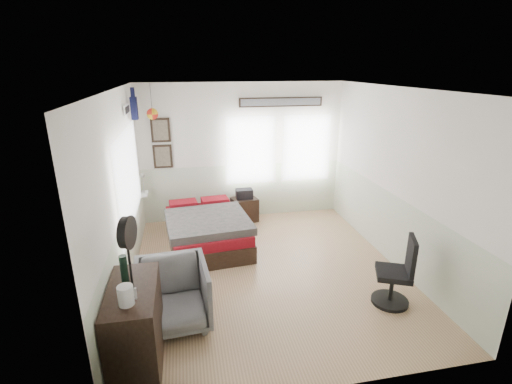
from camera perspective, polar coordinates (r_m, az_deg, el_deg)
ground_plane at (r=5.82m, az=1.76°, el=-12.03°), size 4.00×4.50×0.01m
room_shell at (r=5.34m, az=0.67°, el=3.98°), size 4.02×4.52×2.71m
wall_decor at (r=6.88m, az=-10.97°, el=11.15°), size 3.55×1.32×1.44m
bed at (r=6.52m, az=-7.62°, el=-5.79°), size 1.46×1.95×0.58m
dresser at (r=4.23m, az=-18.01°, el=-19.07°), size 0.48×1.00×0.90m
armchair at (r=4.69m, az=-12.68°, el=-15.20°), size 0.90×0.93×0.78m
nightstand at (r=7.46m, az=-1.79°, el=-2.71°), size 0.55×0.48×0.48m
task_chair at (r=5.25m, az=20.91°, el=-12.15°), size 0.56×0.56×0.96m
kettle at (r=3.71m, az=-19.39°, el=-14.77°), size 0.17×0.14×0.19m
bottle at (r=4.01m, az=-19.65°, el=-11.16°), size 0.08×0.08×0.31m
stand_fan at (r=3.66m, az=-19.20°, el=-6.09°), size 0.15×0.32×0.78m
black_bag at (r=7.34m, az=-1.82°, el=-0.27°), size 0.33×0.22×0.19m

